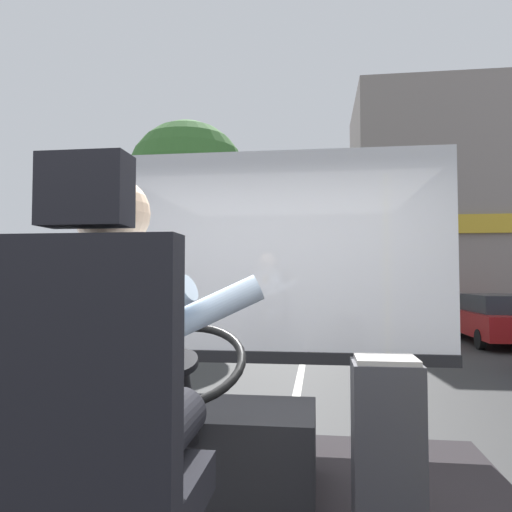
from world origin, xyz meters
The scene contains 11 objects.
ground centered at (0.00, 8.80, -0.02)m, with size 18.00×44.00×0.06m.
driver_seat centered at (-0.24, -0.51, 1.22)m, with size 0.48×0.48×1.36m.
bus_driver centered at (-0.24, -0.39, 1.43)m, with size 0.80×0.56×0.84m.
steering_console centered at (-0.24, 0.68, 0.85)m, with size 1.10×1.01×0.85m.
fare_box centered at (0.60, 0.32, 0.99)m, with size 0.28×0.24×0.73m.
windshield_panel centered at (0.00, 1.62, 1.67)m, with size 2.50×0.08×1.48m.
street_tree centered at (-3.22, 11.01, 4.33)m, with size 3.22×3.22×5.96m.
shop_building centered at (6.42, 16.98, 4.20)m, with size 9.42×5.47×8.41m.
parked_car_red centered at (4.96, 11.62, 0.65)m, with size 1.85×4.14×1.26m.
parked_car_silver centered at (4.82, 17.24, 0.66)m, with size 1.77×4.27×1.28m.
parked_car_black centered at (5.28, 22.50, 0.76)m, with size 1.86×3.98×1.48m.
Camera 1 is at (0.33, -1.73, 1.68)m, focal length 34.03 mm.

